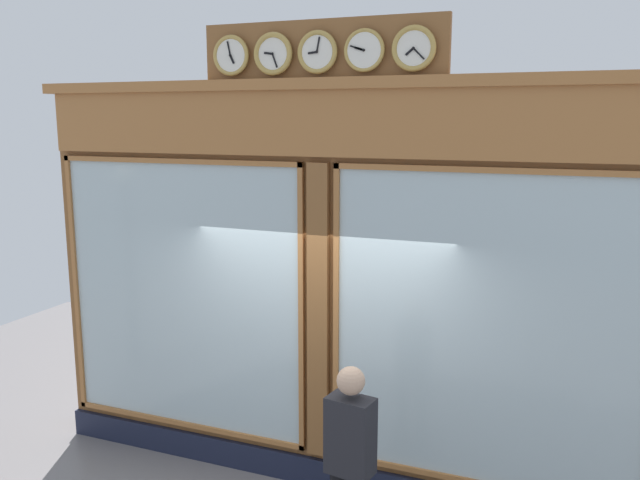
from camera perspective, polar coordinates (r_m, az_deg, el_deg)
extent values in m
cube|color=brown|center=(6.28, 0.51, -4.71)|extent=(5.94, 0.30, 3.79)
cube|color=#191E33|center=(6.81, -0.07, -19.45)|extent=(5.94, 0.08, 0.28)
cube|color=#A56936|center=(5.88, -0.15, 10.05)|extent=(5.82, 0.08, 0.58)
cube|color=#A56936|center=(5.91, -0.07, 13.37)|extent=(6.06, 0.20, 0.10)
cube|color=silver|center=(5.80, 14.05, -7.78)|extent=(2.62, 0.02, 2.70)
cube|color=#A56936|center=(5.52, 14.66, 5.87)|extent=(2.72, 0.04, 0.05)
cube|color=#A56936|center=(6.09, 1.41, -6.58)|extent=(0.05, 0.04, 2.80)
cube|color=silver|center=(6.86, -11.88, -4.85)|extent=(2.62, 0.02, 2.70)
cube|color=#A56936|center=(6.61, -12.43, 6.69)|extent=(2.72, 0.04, 0.05)
cube|color=#A56936|center=(7.32, -11.55, -15.33)|extent=(2.72, 0.04, 0.05)
cube|color=#A56936|center=(7.65, -20.34, -3.69)|extent=(0.05, 0.04, 2.80)
cube|color=#A56936|center=(6.22, -1.63, -6.23)|extent=(0.05, 0.04, 2.80)
cube|color=brown|center=(6.16, -0.10, -6.39)|extent=(0.20, 0.10, 2.80)
cube|color=brown|center=(5.96, 0.07, 15.88)|extent=(2.26, 0.06, 0.57)
cylinder|color=white|center=(5.62, 8.12, 16.09)|extent=(0.30, 0.02, 0.30)
torus|color=#B79347|center=(5.62, 8.11, 16.10)|extent=(0.37, 0.05, 0.37)
cube|color=black|center=(5.62, 7.75, 15.85)|extent=(0.07, 0.01, 0.07)
cube|color=black|center=(5.60, 8.54, 15.66)|extent=(0.10, 0.01, 0.10)
sphere|color=black|center=(5.61, 8.07, 16.11)|extent=(0.02, 0.02, 0.02)
cylinder|color=white|center=(5.74, 3.85, 16.06)|extent=(0.30, 0.02, 0.30)
torus|color=#B79347|center=(5.74, 3.84, 16.06)|extent=(0.36, 0.03, 0.36)
cube|color=black|center=(5.74, 3.42, 16.18)|extent=(0.08, 0.01, 0.04)
cube|color=black|center=(5.75, 3.21, 16.26)|extent=(0.12, 0.01, 0.05)
sphere|color=black|center=(5.72, 3.79, 16.08)|extent=(0.02, 0.02, 0.02)
cylinder|color=white|center=(5.89, -0.23, 15.94)|extent=(0.30, 0.02, 0.30)
torus|color=#B79347|center=(5.88, -0.24, 15.95)|extent=(0.37, 0.04, 0.37)
cube|color=black|center=(5.89, -0.66, 15.90)|extent=(0.08, 0.01, 0.03)
cube|color=black|center=(5.87, -0.17, 16.57)|extent=(0.04, 0.01, 0.13)
sphere|color=black|center=(5.87, -0.30, 15.96)|extent=(0.02, 0.02, 0.02)
cylinder|color=white|center=(6.06, -4.08, 15.77)|extent=(0.30, 0.02, 0.30)
torus|color=#B79347|center=(6.05, -4.10, 15.77)|extent=(0.38, 0.05, 0.38)
cube|color=black|center=(6.06, -4.50, 15.80)|extent=(0.08, 0.01, 0.03)
cube|color=black|center=(6.03, -3.94, 15.22)|extent=(0.06, 0.01, 0.12)
sphere|color=black|center=(6.04, -4.16, 15.78)|extent=(0.02, 0.02, 0.02)
cylinder|color=white|center=(6.25, -7.70, 15.54)|extent=(0.30, 0.02, 0.30)
torus|color=#B79347|center=(6.25, -7.72, 15.54)|extent=(0.36, 0.04, 0.36)
cube|color=black|center=(6.23, -7.62, 15.22)|extent=(0.05, 0.01, 0.08)
cube|color=black|center=(6.25, -7.90, 16.10)|extent=(0.04, 0.01, 0.13)
sphere|color=black|center=(6.24, -7.79, 15.55)|extent=(0.02, 0.02, 0.02)
cube|color=#232328|center=(5.30, 2.64, -16.56)|extent=(0.39, 0.28, 0.62)
sphere|color=tan|center=(5.12, 2.69, -12.07)|extent=(0.22, 0.22, 0.22)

